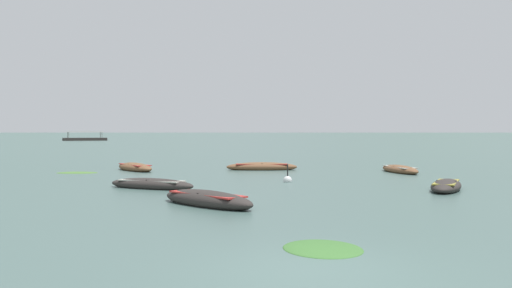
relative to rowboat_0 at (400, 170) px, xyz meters
name	(u,v)px	position (x,y,z in m)	size (l,w,h in m)	color
ground_plane	(241,132)	(-8.07, 1476.84, -0.17)	(6000.00, 6000.00, 0.00)	#425B56
mountain_2	(164,100)	(-330.33, 2335.86, 134.21)	(766.06, 766.06, 268.77)	#56665B
mountain_3	(427,74)	(747.99, 2222.47, 234.90)	(1641.24, 1641.24, 470.16)	#56665B
rowboat_0	(400,170)	(0.00, 0.00, 0.00)	(1.75, 4.46, 0.55)	brown
rowboat_1	(151,184)	(-13.23, -8.91, 0.00)	(4.19, 2.84, 0.56)	#2D2826
rowboat_2	(262,167)	(-8.09, 2.43, 0.02)	(4.48, 1.25, 0.61)	brown
rowboat_4	(207,200)	(-10.53, -14.46, 0.02)	(3.73, 3.90, 0.63)	#2D2826
rowboat_5	(446,186)	(-0.91, -9.95, 0.00)	(2.75, 4.05, 0.56)	#2D2826
rowboat_6	(135,167)	(-16.00, 2.13, 0.02)	(3.42, 4.40, 0.61)	brown
ferry_0	(85,139)	(-50.08, 114.63, 0.27)	(11.45, 7.53, 2.54)	#2D2826
mooring_buoy	(288,180)	(-7.16, -6.02, -0.08)	(0.41, 0.41, 0.98)	silver
weed_patch_0	(323,249)	(-7.72, -21.34, -0.17)	(1.93, 1.64, 0.14)	#38662D
weed_patch_3	(77,173)	(-18.99, 0.13, -0.17)	(2.40, 1.36, 0.14)	#477033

